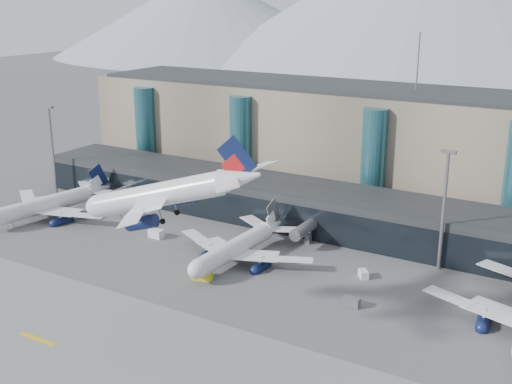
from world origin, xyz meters
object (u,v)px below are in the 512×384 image
lightmast_left (52,145)px  jet_parked_left (57,197)px  jet_parked_mid (244,239)px  veh_g (363,274)px  veh_c (351,302)px  lightmast_mid (444,204)px  veh_f (86,213)px  veh_b (256,233)px  hero_jet (174,188)px  veh_h (202,274)px  veh_a (156,234)px

lightmast_left → jet_parked_left: (14.24, -12.47, -9.76)m
jet_parked_mid → veh_g: bearing=-80.7°
lightmast_left → jet_parked_left: size_ratio=0.67×
jet_parked_left → veh_c: bearing=-87.0°
lightmast_mid → veh_c: (-9.28, -25.23, -13.54)m
lightmast_left → veh_g: lightmast_left is taller
veh_c → veh_f: size_ratio=0.87×
jet_parked_mid → veh_b: (-4.23, 12.63, -3.55)m
hero_jet → veh_c: size_ratio=10.60×
jet_parked_mid → veh_c: (29.32, -9.68, -3.48)m
veh_f → veh_c: bearing=-125.9°
hero_jet → veh_h: 34.54m
jet_parked_left → veh_g: bearing=-78.3°
veh_c → veh_f: bearing=169.0°
veh_f → veh_a: bearing=-122.9°
lightmast_mid → veh_c: bearing=-110.2°
lightmast_mid → veh_h: size_ratio=6.51×
lightmast_mid → veh_f: lightmast_mid is taller
veh_c → veh_h: veh_h is taller
veh_b → veh_c: veh_c is taller
jet_parked_left → veh_c: 87.12m
hero_jet → veh_c: bearing=43.0°
veh_b → veh_a: bearing=120.4°
veh_g → veh_h: 32.81m
veh_a → jet_parked_mid: bearing=3.4°
lightmast_mid → jet_parked_mid: lightmast_mid is taller
jet_parked_left → lightmast_mid: bearing=-71.4°
veh_b → veh_f: veh_f is taller
veh_c → jet_parked_mid: bearing=159.2°
jet_parked_mid → lightmast_left: bearing=82.2°
lightmast_mid → jet_parked_left: size_ratio=0.67×
hero_jet → jet_parked_mid: bearing=96.1°
veh_b → veh_f: bearing=100.5°
lightmast_left → veh_c: 104.03m
veh_a → veh_h: bearing=-28.3°
veh_a → veh_h: size_ratio=0.90×
lightmast_left → veh_f: lightmast_left is taller
veh_f → lightmast_mid: bearing=-108.7°
jet_parked_mid → veh_c: bearing=-106.1°
veh_g → jet_parked_mid: bearing=-119.5°
jet_parked_mid → lightmast_mid: bearing=-65.9°
lightmast_left → jet_parked_mid: lightmast_left is taller
veh_a → lightmast_left: bearing=167.1°
veh_b → veh_g: 32.22m
jet_parked_mid → veh_b: jet_parked_mid is taller
hero_jet → jet_parked_left: hero_jet is taller
jet_parked_left → veh_f: size_ratio=10.42×
lightmast_mid → veh_c: lightmast_mid is taller
hero_jet → veh_h: bearing=107.7°
veh_a → veh_h: (22.90, -13.62, 0.09)m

